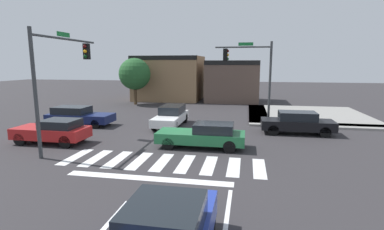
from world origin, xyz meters
TOP-DOWN VIEW (x-y plane):
  - ground_plane at (0.00, 0.00)m, footprint 120.00×120.00m
  - crosswalk_near at (-0.00, -4.50)m, footprint 9.35×2.55m
  - bike_detector_marking at (1.69, -8.30)m, footprint 0.90×0.90m
  - curb_corner_northeast at (8.49, 9.42)m, footprint 10.00×10.60m
  - storefront_row at (-2.94, 19.27)m, footprint 15.11×6.92m
  - traffic_signal_northeast at (4.00, 5.90)m, footprint 4.26×0.32m
  - traffic_signal_southwest at (-5.92, -2.96)m, footprint 0.32×5.68m
  - car_navy at (-8.45, 2.42)m, footprint 4.76×1.88m
  - car_black at (7.04, 2.57)m, footprint 4.55×1.74m
  - car_green at (1.54, -1.70)m, footprint 4.74×1.75m
  - car_white at (-1.63, 3.48)m, footprint 1.71×4.77m
  - car_red at (-7.04, -2.42)m, footprint 4.13×1.79m
  - roadside_tree at (-8.50, 14.00)m, footprint 3.49×3.49m

SIDE VIEW (x-z plane):
  - ground_plane at x=0.00m, z-range 0.00..0.00m
  - bike_detector_marking at x=1.69m, z-range 0.00..0.01m
  - crosswalk_near at x=0.00m, z-range 0.00..0.01m
  - curb_corner_northeast at x=8.49m, z-range 0.00..0.15m
  - car_green at x=1.54m, z-range 0.01..1.37m
  - car_navy at x=-8.45m, z-range 0.02..1.41m
  - car_red at x=-7.04m, z-range 0.02..1.42m
  - car_black at x=7.04m, z-range 0.02..1.47m
  - car_white at x=-1.63m, z-range 0.02..1.48m
  - storefront_row at x=-2.94m, z-range -0.09..5.36m
  - roadside_tree at x=-8.50m, z-range 0.81..5.96m
  - traffic_signal_northeast at x=4.00m, z-range 1.15..7.29m
  - traffic_signal_southwest at x=-5.92m, z-range 1.25..7.41m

